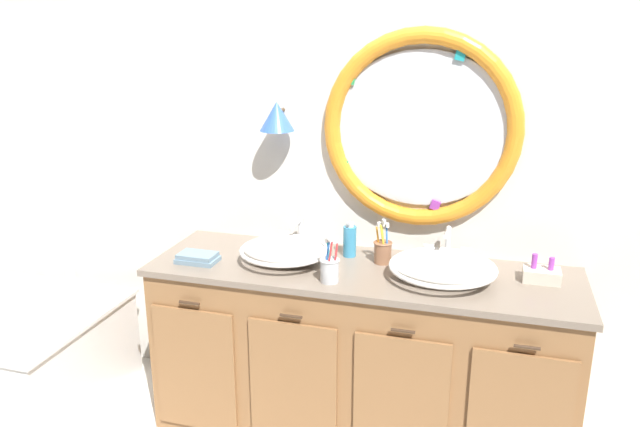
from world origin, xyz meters
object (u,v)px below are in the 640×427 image
Objects in this scene: sink_basin_left at (285,250)px; toothbrush_holder_left at (330,269)px; soap_dispenser at (350,240)px; sink_basin_right at (443,267)px; toiletry_basket at (542,274)px; folded_hand_towel at (198,258)px; toothbrush_holder_right at (383,251)px.

sink_basin_left is 0.31m from toothbrush_holder_left.
soap_dispenser reaches higher than sink_basin_left.
sink_basin_left is 1.92× the size of toothbrush_holder_left.
soap_dispenser is at bearing 31.89° from sink_basin_left.
toiletry_basket reaches higher than sink_basin_right.
toothbrush_holder_left reaches higher than toiletry_basket.
sink_basin_right is 2.48× the size of folded_hand_towel.
soap_dispenser is at bearing 88.29° from toothbrush_holder_left.
toothbrush_holder_right is 1.23× the size of soap_dispenser.
folded_hand_towel is 1.21× the size of toiletry_basket.
toothbrush_holder_right is 0.71m from toiletry_basket.
toiletry_basket is (0.71, -0.03, -0.03)m from toothbrush_holder_right.
sink_basin_left is 0.90× the size of sink_basin_right.
soap_dispenser is at bearing 159.68° from sink_basin_right.
sink_basin_right is 2.15× the size of toothbrush_holder_right.
toothbrush_holder_right is 1.40× the size of toiletry_basket.
toiletry_basket is at bearing -2.20° from toothbrush_holder_right.
sink_basin_left is at bearing 148.38° from toothbrush_holder_left.
soap_dispenser is at bearing 165.61° from toothbrush_holder_right.
folded_hand_towel is at bearing -157.58° from soap_dispenser.
toothbrush_holder_right reaches higher than sink_basin_right.
toiletry_basket is (1.55, 0.21, 0.01)m from folded_hand_towel.
toothbrush_holder_right is 0.18m from soap_dispenser.
folded_hand_towel is at bearing -164.94° from sink_basin_left.
toothbrush_holder_right is at bearing 15.51° from folded_hand_towel.
folded_hand_towel is at bearing -172.41° from toiletry_basket.
toothbrush_holder_left is 1.01× the size of toothbrush_holder_right.
toothbrush_holder_left is 1.16× the size of folded_hand_towel.
toothbrush_holder_left reaches higher than sink_basin_left.
toothbrush_holder_left is 1.41× the size of toiletry_basket.
soap_dispenser is 0.88m from toiletry_basket.
soap_dispenser is 0.94× the size of folded_hand_towel.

